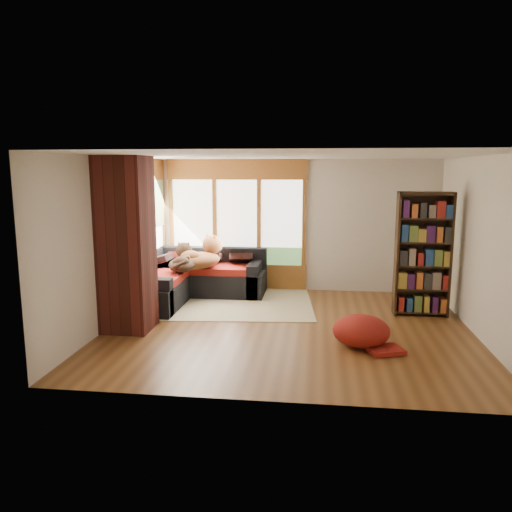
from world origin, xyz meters
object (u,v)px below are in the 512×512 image
(brick_chimney, at_px, (126,245))
(pouf, at_px, (361,330))
(dog_tan, at_px, (202,256))
(area_rug, at_px, (227,302))
(dog_brindle, at_px, (183,261))
(sectional_sofa, at_px, (192,281))
(bookshelf, at_px, (423,254))

(brick_chimney, xyz_separation_m, pouf, (3.44, -0.31, -1.08))
(brick_chimney, relative_size, dog_tan, 2.42)
(area_rug, distance_m, pouf, 2.99)
(pouf, distance_m, dog_tan, 3.61)
(brick_chimney, xyz_separation_m, dog_brindle, (0.40, 1.64, -0.55))
(dog_tan, bearing_deg, sectional_sofa, 102.94)
(bookshelf, xyz_separation_m, pouf, (-1.10, -1.62, -0.80))
(dog_tan, bearing_deg, brick_chimney, -163.08)
(brick_chimney, distance_m, pouf, 3.62)
(area_rug, xyz_separation_m, dog_brindle, (-0.81, -0.03, 0.75))
(brick_chimney, distance_m, dog_brindle, 1.77)
(dog_tan, bearing_deg, area_rug, -81.98)
(dog_brindle, bearing_deg, dog_tan, -50.87)
(area_rug, bearing_deg, dog_tan, 151.67)
(sectional_sofa, height_order, pouf, sectional_sofa)
(bookshelf, relative_size, dog_tan, 1.91)
(brick_chimney, xyz_separation_m, sectional_sofa, (0.45, 2.05, -1.00))
(brick_chimney, distance_m, dog_tan, 2.12)
(brick_chimney, height_order, dog_tan, brick_chimney)
(bookshelf, bearing_deg, sectional_sofa, 169.74)
(brick_chimney, bearing_deg, pouf, -5.22)
(sectional_sofa, height_order, area_rug, sectional_sofa)
(sectional_sofa, relative_size, bookshelf, 1.07)
(bookshelf, height_order, dog_tan, bookshelf)
(pouf, bearing_deg, area_rug, 138.50)
(sectional_sofa, relative_size, dog_tan, 2.05)
(brick_chimney, bearing_deg, bookshelf, 16.06)
(dog_tan, relative_size, dog_brindle, 1.28)
(dog_tan, xyz_separation_m, dog_brindle, (-0.29, -0.31, -0.05))
(area_rug, relative_size, pouf, 3.87)
(brick_chimney, distance_m, area_rug, 2.43)
(pouf, xyz_separation_m, dog_tan, (-2.76, 2.26, 0.58))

